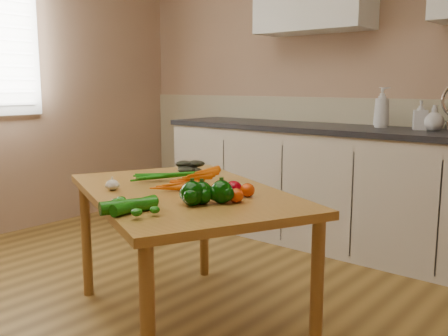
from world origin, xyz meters
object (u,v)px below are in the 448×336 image
at_px(leafy_greens, 192,165).
at_px(tomato_c, 236,195).
at_px(table, 183,206).
at_px(zucchini_a, 135,206).
at_px(pepper_b, 221,192).
at_px(tomato_b, 247,190).
at_px(soap_bottle_b, 420,115).
at_px(pepper_c, 192,193).
at_px(carrot_bunch, 184,180).
at_px(zucchini_b, 128,206).
at_px(garlic_bulb, 112,185).
at_px(soap_bottle_c, 434,118).
at_px(soap_bottle_a, 382,107).
at_px(pepper_a, 202,193).
at_px(tomato_a, 234,189).

distance_m(leafy_greens, tomato_c, 0.75).
distance_m(table, zucchini_a, 0.46).
bearing_deg(table, pepper_b, 9.31).
height_order(table, tomato_b, tomato_b).
relative_size(soap_bottle_b, tomato_c, 2.97).
xyz_separation_m(pepper_c, zucchini_a, (-0.10, -0.23, -0.03)).
xyz_separation_m(carrot_bunch, zucchini_b, (0.19, -0.51, -0.01)).
bearing_deg(garlic_bulb, soap_bottle_b, 68.52).
height_order(garlic_bulb, zucchini_a, garlic_bulb).
bearing_deg(table, pepper_c, -13.43).
bearing_deg(zucchini_b, carrot_bunch, 110.51).
bearing_deg(zucchini_b, soap_bottle_c, 78.00).
height_order(soap_bottle_a, leafy_greens, soap_bottle_a).
relative_size(soap_bottle_b, zucchini_a, 0.89).
relative_size(soap_bottle_b, pepper_b, 2.01).
xyz_separation_m(soap_bottle_a, pepper_a, (0.02, -1.92, -0.29)).
height_order(pepper_c, tomato_a, pepper_c).
bearing_deg(pepper_c, leafy_greens, 133.45).
relative_size(pepper_a, tomato_a, 1.23).
relative_size(carrot_bunch, leafy_greens, 1.30).
bearing_deg(garlic_bulb, pepper_c, 2.74).
height_order(garlic_bulb, zucchini_b, zucchini_b).
height_order(pepper_c, tomato_c, pepper_c).
height_order(table, pepper_c, pepper_c).
xyz_separation_m(tomato_a, zucchini_b, (-0.13, -0.50, -0.01)).
bearing_deg(carrot_bunch, pepper_b, 2.27).
xyz_separation_m(table, zucchini_b, (0.14, -0.45, 0.11)).
relative_size(soap_bottle_a, tomato_a, 3.71).
relative_size(carrot_bunch, zucchini_b, 1.08).
distance_m(pepper_c, tomato_b, 0.29).
distance_m(tomato_b, zucchini_a, 0.53).
height_order(soap_bottle_a, tomato_a, soap_bottle_a).
xyz_separation_m(pepper_c, tomato_c, (0.11, 0.16, -0.02)).
height_order(soap_bottle_b, pepper_b, soap_bottle_b).
bearing_deg(table, soap_bottle_a, 106.93).
bearing_deg(tomato_b, tomato_c, -76.42).
distance_m(pepper_a, zucchini_a, 0.29).
relative_size(tomato_a, zucchini_a, 0.35).
bearing_deg(soap_bottle_c, tomato_a, 106.38).
bearing_deg(zucchini_a, zucchini_b, -108.77).
distance_m(soap_bottle_b, tomato_a, 1.73).
distance_m(tomato_b, tomato_c, 0.12).
relative_size(leafy_greens, zucchini_a, 0.84).
bearing_deg(table, tomato_a, 35.08).
bearing_deg(soap_bottle_b, soap_bottle_a, -27.79).
relative_size(carrot_bunch, pepper_a, 2.56).
xyz_separation_m(table, pepper_b, (0.32, -0.09, 0.13)).
bearing_deg(pepper_a, soap_bottle_b, 82.32).
bearing_deg(tomato_b, carrot_bunch, -178.05).
xyz_separation_m(table, tomato_b, (0.33, 0.08, 0.11)).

